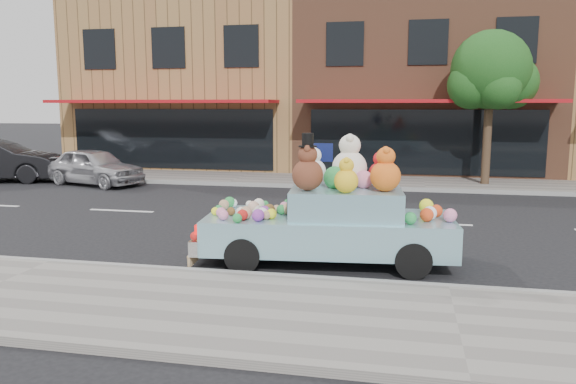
# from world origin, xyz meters

# --- Properties ---
(ground) EXTENTS (120.00, 120.00, 0.00)m
(ground) POSITION_xyz_m (0.00, 0.00, 0.00)
(ground) COLOR black
(ground) RESTS_ON ground
(near_sidewalk) EXTENTS (60.00, 3.00, 0.12)m
(near_sidewalk) POSITION_xyz_m (0.00, -6.50, 0.06)
(near_sidewalk) COLOR gray
(near_sidewalk) RESTS_ON ground
(far_sidewalk) EXTENTS (60.00, 3.00, 0.12)m
(far_sidewalk) POSITION_xyz_m (0.00, 6.50, 0.06)
(far_sidewalk) COLOR gray
(far_sidewalk) RESTS_ON ground
(near_kerb) EXTENTS (60.00, 0.12, 0.13)m
(near_kerb) POSITION_xyz_m (0.00, -5.00, 0.07)
(near_kerb) COLOR gray
(near_kerb) RESTS_ON ground
(far_kerb) EXTENTS (60.00, 0.12, 0.13)m
(far_kerb) POSITION_xyz_m (0.00, 5.00, 0.07)
(far_kerb) COLOR gray
(far_kerb) RESTS_ON ground
(storefront_left) EXTENTS (10.00, 9.80, 7.30)m
(storefront_left) POSITION_xyz_m (-10.00, 11.97, 3.64)
(storefront_left) COLOR olive
(storefront_left) RESTS_ON ground
(storefront_mid) EXTENTS (10.00, 9.80, 7.30)m
(storefront_mid) POSITION_xyz_m (0.00, 11.97, 3.64)
(storefront_mid) COLOR brown
(storefront_mid) RESTS_ON ground
(street_tree) EXTENTS (3.00, 2.70, 5.22)m
(street_tree) POSITION_xyz_m (2.03, 6.55, 3.69)
(street_tree) COLOR #38281C
(street_tree) RESTS_ON ground
(car_silver) EXTENTS (4.07, 2.62, 1.29)m
(car_silver) POSITION_xyz_m (-11.29, 4.27, 0.65)
(car_silver) COLOR #BBBBC0
(car_silver) RESTS_ON ground
(art_car) EXTENTS (4.63, 2.16, 2.32)m
(art_car) POSITION_xyz_m (-1.95, -3.74, 0.82)
(art_car) COLOR black
(art_car) RESTS_ON ground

